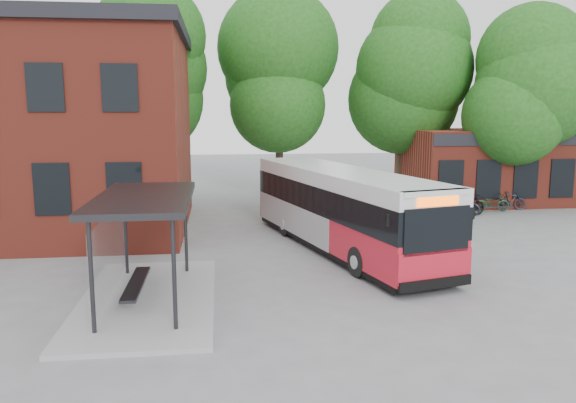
{
  "coord_description": "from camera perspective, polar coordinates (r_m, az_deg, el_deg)",
  "views": [
    {
      "loc": [
        -2.56,
        -15.74,
        5.04
      ],
      "look_at": [
        -0.25,
        2.85,
        2.0
      ],
      "focal_mm": 35.0,
      "sensor_mm": 36.0,
      "label": 1
    }
  ],
  "objects": [
    {
      "name": "bicycle_2",
      "position": [
        28.36,
        14.95,
        -0.47
      ],
      "size": [
        1.68,
        0.8,
        0.85
      ],
      "primitive_type": "imported",
      "rotation": [
        0.0,
        0.0,
        1.42
      ],
      "color": "black",
      "rests_on": "ground"
    },
    {
      "name": "tree_1",
      "position": [
        32.94,
        -0.89,
        9.5
      ],
      "size": [
        7.92,
        7.92,
        10.4
      ],
      "primitive_type": null,
      "color": "#194C14",
      "rests_on": "ground"
    },
    {
      "name": "ground",
      "position": [
        16.73,
        2.07,
        -8.32
      ],
      "size": [
        100.0,
        100.0,
        0.0
      ],
      "primitive_type": "plane",
      "color": "slate"
    },
    {
      "name": "bike_rail",
      "position": [
        28.75,
        17.34,
        -0.92
      ],
      "size": [
        5.2,
        0.1,
        0.38
      ],
      "primitive_type": null,
      "color": "#29292C",
      "rests_on": "ground"
    },
    {
      "name": "bicycle_7",
      "position": [
        30.85,
        21.7,
        0.06
      ],
      "size": [
        1.63,
        0.63,
        0.95
      ],
      "primitive_type": "imported",
      "rotation": [
        0.0,
        0.0,
        1.46
      ],
      "color": "#23242D",
      "rests_on": "ground"
    },
    {
      "name": "tree_0",
      "position": [
        31.93,
        -13.47,
        9.8
      ],
      "size": [
        7.92,
        7.92,
        11.0
      ],
      "primitive_type": null,
      "color": "#194C14",
      "rests_on": "ground"
    },
    {
      "name": "city_bus",
      "position": [
        20.49,
        5.42,
        -0.86
      ],
      "size": [
        5.24,
        11.8,
        2.94
      ],
      "primitive_type": null,
      "rotation": [
        0.0,
        0.0,
        0.25
      ],
      "color": "red",
      "rests_on": "ground"
    },
    {
      "name": "tree_3",
      "position": [
        31.81,
        22.42,
        7.81
      ],
      "size": [
        7.04,
        7.04,
        9.28
      ],
      "primitive_type": null,
      "color": "#194C14",
      "rests_on": "ground"
    },
    {
      "name": "bicycle_6",
      "position": [
        30.08,
        20.02,
        -0.11
      ],
      "size": [
        1.78,
        0.74,
        0.92
      ],
      "primitive_type": "imported",
      "rotation": [
        0.0,
        0.0,
        1.5
      ],
      "color": "#104129",
      "rests_on": "ground"
    },
    {
      "name": "bicycle_0",
      "position": [
        27.89,
        13.44,
        -0.57
      ],
      "size": [
        1.63,
        0.64,
        0.84
      ],
      "primitive_type": "imported",
      "rotation": [
        0.0,
        0.0,
        1.52
      ],
      "color": "black",
      "rests_on": "ground"
    },
    {
      "name": "bus_shelter",
      "position": [
        15.3,
        -14.21,
        -4.64
      ],
      "size": [
        3.6,
        7.0,
        2.9
      ],
      "primitive_type": null,
      "color": "#29292C",
      "rests_on": "ground"
    },
    {
      "name": "bicycle_1",
      "position": [
        27.44,
        13.1,
        -0.67
      ],
      "size": [
        1.53,
        0.84,
        0.89
      ],
      "primitive_type": "imported",
      "rotation": [
        0.0,
        0.0,
        1.88
      ],
      "color": "#41090D",
      "rests_on": "ground"
    },
    {
      "name": "shop_row",
      "position": [
        34.67,
        23.42,
        3.43
      ],
      "size": [
        14.0,
        6.2,
        4.0
      ],
      "primitive_type": null,
      "color": "maroon",
      "rests_on": "ground"
    },
    {
      "name": "tree_2",
      "position": [
        33.46,
        11.48,
        9.83
      ],
      "size": [
        7.92,
        7.92,
        11.0
      ],
      "primitive_type": null,
      "color": "#194C14",
      "rests_on": "ground"
    },
    {
      "name": "bicycle_3",
      "position": [
        28.43,
        17.95,
        -0.34
      ],
      "size": [
        1.87,
        0.99,
        1.08
      ],
      "primitive_type": "imported",
      "rotation": [
        0.0,
        0.0,
        1.85
      ],
      "color": "black",
      "rests_on": "ground"
    },
    {
      "name": "bicycle_5",
      "position": [
        29.41,
        17.32,
        -0.2
      ],
      "size": [
        1.51,
        0.56,
        0.89
      ],
      "primitive_type": "imported",
      "rotation": [
        0.0,
        0.0,
        1.67
      ],
      "color": "black",
      "rests_on": "ground"
    },
    {
      "name": "bicycle_4",
      "position": [
        28.4,
        17.06,
        -0.4
      ],
      "size": [
        2.0,
        1.34,
        0.99
      ],
      "primitive_type": "imported",
      "rotation": [
        0.0,
        0.0,
        1.17
      ],
      "color": "black",
      "rests_on": "ground"
    }
  ]
}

